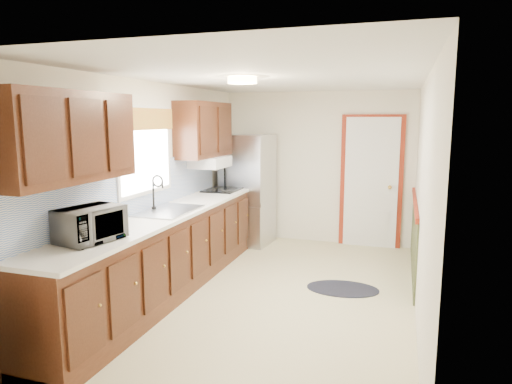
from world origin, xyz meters
The scene contains 8 objects.
room_shell centered at (0.00, 0.00, 1.20)m, with size 3.20×5.20×2.52m.
kitchen_run centered at (-1.24, -0.29, 0.81)m, with size 0.63×4.00×2.20m.
back_wall_trim centered at (0.99, 2.21, 0.89)m, with size 1.12×2.30×2.08m.
ceiling_fixture centered at (-0.30, -0.20, 2.36)m, with size 0.30×0.30×0.06m, color #FFD88C.
microwave centered at (-1.20, -1.54, 1.12)m, with size 0.53×0.29×0.36m, color white.
refrigerator centered at (-1.02, 2.05, 0.86)m, with size 0.77×0.75×1.73m.
rug centered at (0.70, 0.46, 0.01)m, with size 0.84×0.54×0.01m, color black.
cooktop centered at (-1.19, 1.40, 0.95)m, with size 0.47×0.56×0.02m, color black.
Camera 1 is at (1.30, -4.70, 1.97)m, focal length 32.00 mm.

